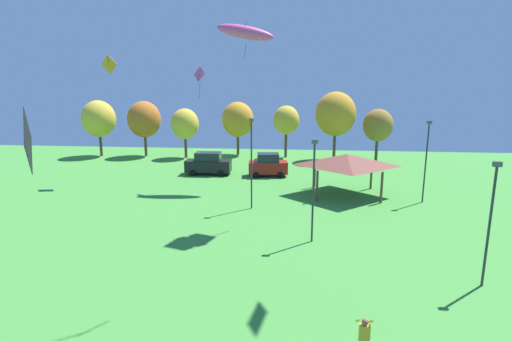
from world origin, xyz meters
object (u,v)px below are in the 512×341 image
Objects in this scene: parked_car_second_from_left at (268,165)px; treeline_tree_3 at (238,120)px; treeline_tree_2 at (185,124)px; kite_flying_10 at (28,141)px; kite_flying_1 at (109,64)px; light_post_1 at (490,217)px; person_standing_near_foreground at (364,338)px; light_post_2 at (313,185)px; light_post_3 at (251,159)px; treeline_tree_6 at (378,125)px; treeline_tree_1 at (144,119)px; park_pavilion at (347,160)px; treeline_tree_0 at (99,119)px; treeline_tree_4 at (286,120)px; kite_flying_5 at (199,76)px; kite_flying_0 at (245,32)px; parked_car_leftmost at (208,164)px; light_post_0 at (426,157)px; treeline_tree_5 at (336,114)px.

treeline_tree_3 is (-4.96, 12.55, 3.61)m from parked_car_second_from_left.
kite_flying_10 is at bearing -87.37° from treeline_tree_2.
kite_flying_1 is 0.29× the size of light_post_1.
light_post_2 reaches higher than person_standing_near_foreground.
light_post_3 is 24.20m from treeline_tree_3.
light_post_1 is 0.93× the size of treeline_tree_6.
treeline_tree_6 is (30.07, -0.46, -0.44)m from treeline_tree_1.
treeline_tree_0 is (-30.32, 16.34, 1.90)m from park_pavilion.
treeline_tree_4 is at bearing -9.88° from treeline_tree_3.
kite_flying_5 reaches higher than light_post_3.
light_post_1 is at bearing -54.03° from kite_flying_0.
treeline_tree_0 is at bearing 91.21° from person_standing_near_foreground.
treeline_tree_6 is (5.73, 16.43, 1.37)m from park_pavilion.
light_post_2 is at bearing 148.95° from light_post_1.
treeline_tree_2 reaches higher than parked_car_leftmost.
treeline_tree_0 is 1.15× the size of treeline_tree_2.
treeline_tree_6 is (13.44, 21.13, 0.57)m from light_post_3.
parked_car_second_from_left is at bearing -23.01° from treeline_tree_0.
treeline_tree_1 is 30.08m from treeline_tree_6.
light_post_0 is at bearing -17.88° from kite_flying_0.
kite_flying_10 is 32.76m from treeline_tree_2.
treeline_tree_3 is (4.98, 35.53, -1.97)m from kite_flying_10.
person_standing_near_foreground is 0.28× the size of treeline_tree_2.
parked_car_second_from_left is 25.39m from treeline_tree_0.
treeline_tree_2 is at bearing -156.00° from treeline_tree_3.
light_post_1 is at bearing -31.05° from light_post_2.
park_pavilion is 1.00× the size of light_post_0.
light_post_2 is at bearing -135.12° from light_post_0.
parked_car_leftmost is at bearing 129.01° from light_post_1.
kite_flying_1 is 19.90m from treeline_tree_3.
kite_flying_5 is 0.32× the size of treeline_tree_5.
parked_car_second_from_left is 15.32m from treeline_tree_2.
treeline_tree_6 reaches higher than person_standing_near_foreground.
park_pavilion is at bearing -72.49° from treeline_tree_4.
kite_flying_0 is 0.80× the size of treeline_tree_4.
treeline_tree_4 is (-3.69, 39.82, 3.84)m from person_standing_near_foreground.
kite_flying_5 is at bearing -142.47° from treeline_tree_6.
kite_flying_0 is 12.89m from light_post_3.
treeline_tree_2 is at bearing 126.09° from light_post_1.
treeline_tree_5 is at bearing 46.58° from kite_flying_5.
light_post_3 is 0.97× the size of treeline_tree_3.
kite_flying_5 reaches higher than light_post_1.
treeline_tree_1 is at bearing 178.71° from treeline_tree_5.
treeline_tree_1 is at bearing 127.06° from light_post_2.
treeline_tree_2 is 0.75× the size of treeline_tree_5.
kite_flying_5 is at bearing 127.32° from light_post_2.
kite_flying_0 is 22.08m from treeline_tree_6.
light_post_1 is at bearing 1.90° from kite_flying_10.
treeline_tree_5 is at bearing 33.61° from parked_car_leftmost.
kite_flying_0 reaches higher than light_post_1.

